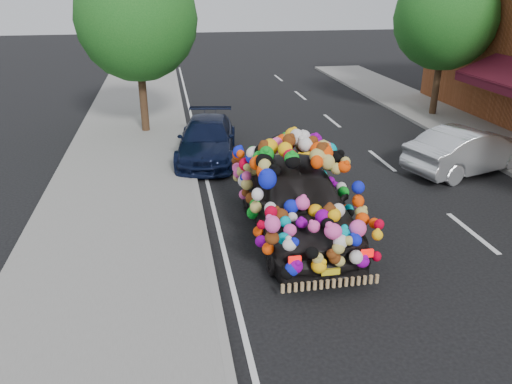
# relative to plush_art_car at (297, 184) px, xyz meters

# --- Properties ---
(ground) EXTENTS (100.00, 100.00, 0.00)m
(ground) POSITION_rel_plush_art_car_xyz_m (0.33, -0.69, -1.18)
(ground) COLOR black
(ground) RESTS_ON ground
(sidewalk) EXTENTS (4.00, 60.00, 0.12)m
(sidewalk) POSITION_rel_plush_art_car_xyz_m (-3.97, -0.69, -1.12)
(sidewalk) COLOR gray
(sidewalk) RESTS_ON ground
(kerb) EXTENTS (0.15, 60.00, 0.13)m
(kerb) POSITION_rel_plush_art_car_xyz_m (-2.02, -0.69, -1.12)
(kerb) COLOR gray
(kerb) RESTS_ON ground
(lane_markings) EXTENTS (6.00, 50.00, 0.01)m
(lane_markings) POSITION_rel_plush_art_car_xyz_m (3.93, -0.69, -1.18)
(lane_markings) COLOR silver
(lane_markings) RESTS_ON ground
(tree_near_sidewalk) EXTENTS (4.20, 4.20, 6.13)m
(tree_near_sidewalk) POSITION_rel_plush_art_car_xyz_m (-3.47, 8.81, 2.84)
(tree_near_sidewalk) COLOR #332114
(tree_near_sidewalk) RESTS_ON ground
(tree_far_b) EXTENTS (4.00, 4.00, 5.90)m
(tree_far_b) POSITION_rel_plush_art_car_xyz_m (8.33, 9.31, 2.71)
(tree_far_b) COLOR #332114
(tree_far_b) RESTS_ON ground
(plush_art_car) EXTENTS (2.32, 5.03, 2.29)m
(plush_art_car) POSITION_rel_plush_art_car_xyz_m (0.00, 0.00, 0.00)
(plush_art_car) COLOR black
(plush_art_car) RESTS_ON ground
(navy_sedan) EXTENTS (2.38, 4.49, 1.24)m
(navy_sedan) POSITION_rel_plush_art_car_xyz_m (-1.47, 5.53, -0.56)
(navy_sedan) COLOR black
(navy_sedan) RESTS_ON ground
(silver_hatchback) EXTENTS (4.29, 2.54, 1.33)m
(silver_hatchback) POSITION_rel_plush_art_car_xyz_m (6.00, 2.94, -0.52)
(silver_hatchback) COLOR #B5B8BC
(silver_hatchback) RESTS_ON ground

